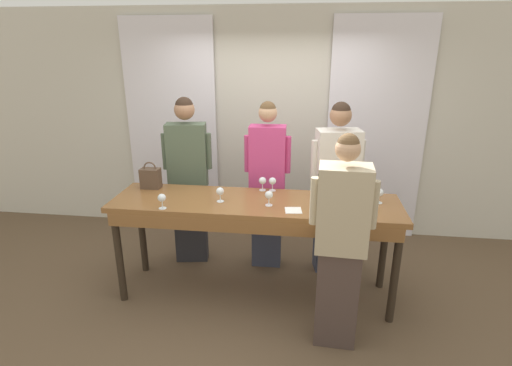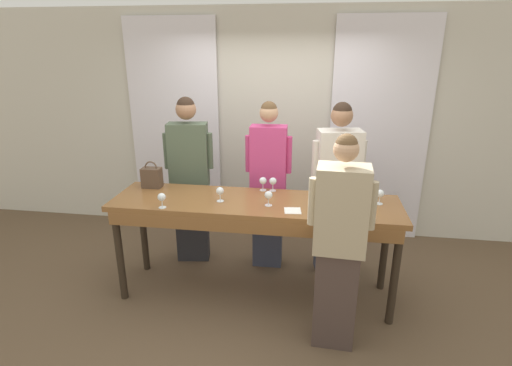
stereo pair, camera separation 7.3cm
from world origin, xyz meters
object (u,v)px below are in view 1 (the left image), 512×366
at_px(wine_glass_front_right, 272,181).
at_px(wine_glass_back_left, 269,195).
at_px(guest_olive_jacket, 188,179).
at_px(wine_bottle, 318,197).
at_px(wine_glass_center_left, 220,192).
at_px(handbag, 151,178).
at_px(wine_glass_center_right, 263,181).
at_px(host_pouring, 340,244).
at_px(wine_glass_front_left, 162,198).
at_px(guest_cream_sweater, 336,188).
at_px(tasting_bar, 255,213).
at_px(wine_glass_center_mid, 380,193).
at_px(wine_glass_front_mid, 340,206).
at_px(guest_pink_top, 267,184).

xyz_separation_m(wine_glass_front_right, wine_glass_back_left, (0.00, -0.38, 0.00)).
bearing_deg(guest_olive_jacket, wine_bottle, -26.88).
bearing_deg(wine_glass_center_left, handbag, 160.23).
relative_size(wine_bottle, wine_glass_center_right, 2.35).
bearing_deg(wine_glass_center_right, wine_glass_front_right, 1.21).
relative_size(wine_glass_back_left, host_pouring, 0.08).
xyz_separation_m(wine_bottle, wine_glass_front_left, (-1.36, -0.17, -0.02)).
distance_m(wine_bottle, host_pouring, 0.53).
relative_size(handbag, guest_olive_jacket, 0.15).
bearing_deg(wine_glass_center_left, wine_glass_back_left, -4.54).
height_order(wine_glass_center_left, wine_glass_back_left, same).
distance_m(handbag, guest_cream_sweater, 1.90).
bearing_deg(wine_glass_center_right, wine_glass_front_left, -145.17).
distance_m(wine_bottle, guest_cream_sweater, 0.75).
xyz_separation_m(wine_glass_front_right, host_pouring, (0.61, -0.87, -0.19)).
xyz_separation_m(guest_olive_jacket, guest_cream_sweater, (1.58, 0.00, -0.03)).
height_order(handbag, wine_glass_front_right, handbag).
relative_size(tasting_bar, wine_glass_back_left, 19.45).
xyz_separation_m(handbag, guest_olive_jacket, (0.28, 0.36, -0.12)).
xyz_separation_m(wine_glass_back_left, guest_olive_jacket, (-0.94, 0.68, -0.12)).
xyz_separation_m(wine_glass_front_left, wine_glass_center_right, (0.82, 0.57, 0.00)).
relative_size(tasting_bar, wine_glass_front_right, 19.45).
bearing_deg(wine_glass_back_left, guest_cream_sweater, 46.78).
bearing_deg(host_pouring, handbag, 156.48).
xyz_separation_m(wine_glass_front_left, wine_glass_center_mid, (1.91, 0.38, -0.00)).
xyz_separation_m(wine_bottle, wine_glass_front_mid, (0.18, -0.14, -0.02)).
distance_m(wine_bottle, guest_pink_top, 0.88).
bearing_deg(wine_glass_front_left, wine_glass_front_right, 31.96).
bearing_deg(guest_pink_top, handbag, -162.26).
bearing_deg(tasting_bar, handbag, 167.34).
bearing_deg(wine_glass_center_mid, guest_pink_top, 155.43).
distance_m(handbag, wine_glass_center_right, 1.12).
xyz_separation_m(wine_glass_center_right, wine_glass_back_left, (0.10, -0.38, 0.00)).
bearing_deg(wine_glass_center_left, wine_bottle, -3.89).
relative_size(wine_glass_front_left, guest_olive_jacket, 0.07).
height_order(wine_bottle, wine_glass_center_mid, wine_bottle).
bearing_deg(wine_bottle, wine_glass_center_left, 176.11).
bearing_deg(wine_glass_center_left, guest_pink_top, 60.08).
height_order(wine_glass_center_left, guest_olive_jacket, guest_olive_jacket).
height_order(guest_pink_top, host_pouring, guest_pink_top).
bearing_deg(handbag, tasting_bar, -12.66).
relative_size(handbag, host_pouring, 0.15).
height_order(tasting_bar, wine_glass_front_mid, wine_glass_front_mid).
relative_size(tasting_bar, wine_glass_center_left, 19.45).
xyz_separation_m(guest_olive_jacket, guest_pink_top, (0.86, -0.00, -0.02)).
height_order(wine_bottle, wine_glass_back_left, wine_bottle).
xyz_separation_m(tasting_bar, guest_pink_top, (0.05, 0.61, 0.07)).
bearing_deg(guest_olive_jacket, handbag, -127.12).
bearing_deg(wine_glass_center_left, host_pouring, -26.11).
height_order(handbag, wine_glass_front_left, handbag).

